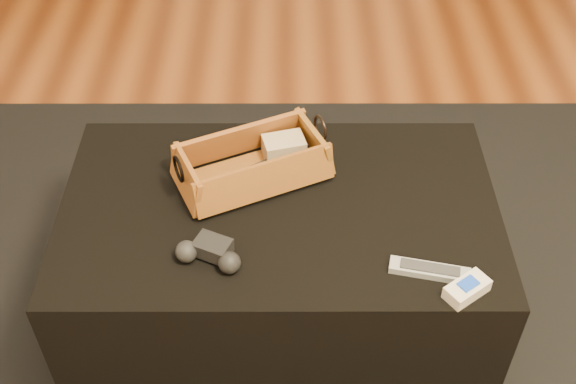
{
  "coord_description": "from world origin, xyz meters",
  "views": [
    {
      "loc": [
        0.1,
        -1.05,
        1.59
      ],
      "look_at": [
        0.1,
        0.1,
        0.49
      ],
      "focal_mm": 45.0,
      "sensor_mm": 36.0,
      "label": 1
    }
  ],
  "objects_px": {
    "wicker_basket": "(252,164)",
    "silver_remote": "(430,270)",
    "game_controller": "(210,253)",
    "ottoman": "(280,265)",
    "cream_gadget": "(467,289)",
    "tv_remote": "(248,176)"
  },
  "relations": [
    {
      "from": "wicker_basket",
      "to": "silver_remote",
      "type": "relative_size",
      "value": 2.3
    },
    {
      "from": "game_controller",
      "to": "silver_remote",
      "type": "bearing_deg",
      "value": -4.24
    },
    {
      "from": "ottoman",
      "to": "game_controller",
      "type": "xyz_separation_m",
      "value": [
        -0.14,
        -0.17,
        0.23
      ]
    },
    {
      "from": "wicker_basket",
      "to": "cream_gadget",
      "type": "bearing_deg",
      "value": -38.22
    },
    {
      "from": "ottoman",
      "to": "wicker_basket",
      "type": "height_order",
      "value": "wicker_basket"
    },
    {
      "from": "tv_remote",
      "to": "game_controller",
      "type": "distance_m",
      "value": 0.25
    },
    {
      "from": "wicker_basket",
      "to": "silver_remote",
      "type": "height_order",
      "value": "wicker_basket"
    },
    {
      "from": "ottoman",
      "to": "tv_remote",
      "type": "relative_size",
      "value": 5.38
    },
    {
      "from": "wicker_basket",
      "to": "game_controller",
      "type": "bearing_deg",
      "value": -107.18
    },
    {
      "from": "game_controller",
      "to": "cream_gadget",
      "type": "height_order",
      "value": "game_controller"
    },
    {
      "from": "tv_remote",
      "to": "game_controller",
      "type": "bearing_deg",
      "value": -136.81
    },
    {
      "from": "ottoman",
      "to": "game_controller",
      "type": "height_order",
      "value": "game_controller"
    },
    {
      "from": "tv_remote",
      "to": "wicker_basket",
      "type": "distance_m",
      "value": 0.03
    },
    {
      "from": "ottoman",
      "to": "wicker_basket",
      "type": "bearing_deg",
      "value": 124.12
    },
    {
      "from": "ottoman",
      "to": "cream_gadget",
      "type": "relative_size",
      "value": 9.67
    },
    {
      "from": "silver_remote",
      "to": "wicker_basket",
      "type": "bearing_deg",
      "value": 141.95
    },
    {
      "from": "tv_remote",
      "to": "game_controller",
      "type": "relative_size",
      "value": 1.22
    },
    {
      "from": "wicker_basket",
      "to": "tv_remote",
      "type": "bearing_deg",
      "value": -118.51
    },
    {
      "from": "cream_gadget",
      "to": "silver_remote",
      "type": "bearing_deg",
      "value": 140.8
    },
    {
      "from": "game_controller",
      "to": "silver_remote",
      "type": "distance_m",
      "value": 0.46
    },
    {
      "from": "game_controller",
      "to": "silver_remote",
      "type": "relative_size",
      "value": 0.89
    },
    {
      "from": "tv_remote",
      "to": "wicker_basket",
      "type": "height_order",
      "value": "wicker_basket"
    }
  ]
}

